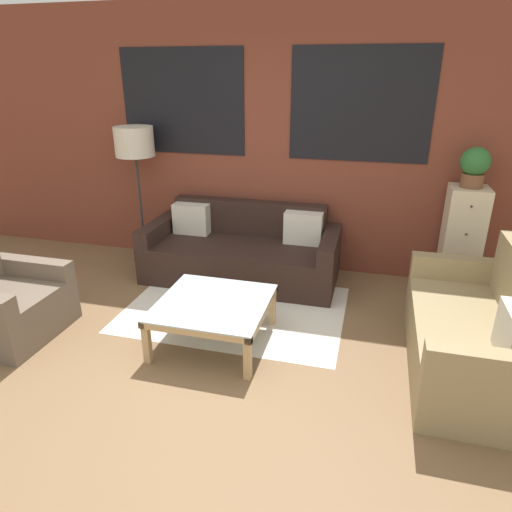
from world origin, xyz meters
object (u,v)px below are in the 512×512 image
object	(u,v)px
settee_vintage	(477,335)
coffee_table	(213,308)
potted_plant	(475,166)
drawer_cabinet	(461,241)
floor_lamp	(135,146)
armchair_corner	(3,304)
couch_dark	(242,253)

from	to	relation	value
settee_vintage	coffee_table	bearing A→B (deg)	-176.47
settee_vintage	potted_plant	xyz separation A→B (m)	(0.05, 1.41, 0.99)
settee_vintage	coffee_table	world-z (taller)	settee_vintage
drawer_cabinet	potted_plant	distance (m)	0.75
drawer_cabinet	potted_plant	size ratio (longest dim) A/B	2.89
floor_lamp	drawer_cabinet	xyz separation A→B (m)	(3.47, 0.07, -0.81)
drawer_cabinet	potted_plant	bearing A→B (deg)	90.00
armchair_corner	coffee_table	xyz separation A→B (m)	(1.78, 0.33, 0.05)
drawer_cabinet	coffee_table	bearing A→B (deg)	-143.31
drawer_cabinet	couch_dark	bearing A→B (deg)	-174.14
floor_lamp	drawer_cabinet	distance (m)	3.56
coffee_table	potted_plant	bearing A→B (deg)	36.69
armchair_corner	floor_lamp	distance (m)	2.13
potted_plant	armchair_corner	bearing A→B (deg)	-154.11
floor_lamp	potted_plant	xyz separation A→B (m)	(3.47, 0.07, -0.06)
coffee_table	settee_vintage	bearing A→B (deg)	3.53
coffee_table	couch_dark	bearing A→B (deg)	96.20
armchair_corner	drawer_cabinet	bearing A→B (deg)	25.89
armchair_corner	coffee_table	size ratio (longest dim) A/B	0.95
armchair_corner	floor_lamp	xyz separation A→B (m)	(0.38, 1.80, 1.07)
armchair_corner	floor_lamp	bearing A→B (deg)	78.16
armchair_corner	couch_dark	bearing A→B (deg)	45.05
coffee_table	drawer_cabinet	world-z (taller)	drawer_cabinet
coffee_table	floor_lamp	distance (m)	2.28
couch_dark	armchair_corner	bearing A→B (deg)	-134.95
drawer_cabinet	potted_plant	xyz separation A→B (m)	(-0.00, 0.00, 0.75)
settee_vintage	armchair_corner	size ratio (longest dim) A/B	1.93
coffee_table	floor_lamp	xyz separation A→B (m)	(-1.40, 1.47, 1.03)
armchair_corner	floor_lamp	world-z (taller)	floor_lamp
drawer_cabinet	floor_lamp	bearing A→B (deg)	-178.85
couch_dark	coffee_table	size ratio (longest dim) A/B	2.31
couch_dark	floor_lamp	world-z (taller)	floor_lamp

